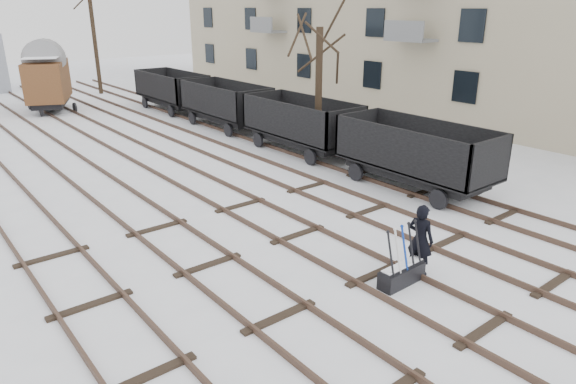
# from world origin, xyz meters

# --- Properties ---
(ground) EXTENTS (120.00, 120.00, 0.00)m
(ground) POSITION_xyz_m (0.00, 0.00, 0.00)
(ground) COLOR white
(ground) RESTS_ON ground
(tracks) EXTENTS (13.90, 52.00, 0.16)m
(tracks) POSITION_xyz_m (-0.00, 13.67, 0.07)
(tracks) COLOR black
(tracks) RESTS_ON ground
(ground_frame) EXTENTS (1.31, 0.44, 1.49)m
(ground_frame) POSITION_xyz_m (0.18, -0.68, 0.28)
(ground_frame) COLOR black
(ground_frame) RESTS_ON ground
(worker) EXTENTS (0.55, 0.73, 1.82)m
(worker) POSITION_xyz_m (0.93, -0.58, 0.91)
(worker) COLOR black
(worker) RESTS_ON ground
(freight_wagon_a) EXTENTS (2.35, 5.87, 2.40)m
(freight_wagon_a) POSITION_xyz_m (6.00, 3.60, 0.92)
(freight_wagon_a) COLOR black
(freight_wagon_a) RESTS_ON ground
(freight_wagon_b) EXTENTS (2.35, 5.87, 2.40)m
(freight_wagon_b) POSITION_xyz_m (6.00, 10.00, 0.92)
(freight_wagon_b) COLOR black
(freight_wagon_b) RESTS_ON ground
(freight_wagon_c) EXTENTS (2.35, 5.87, 2.40)m
(freight_wagon_c) POSITION_xyz_m (6.00, 16.40, 0.92)
(freight_wagon_c) COLOR black
(freight_wagon_c) RESTS_ON ground
(freight_wagon_d) EXTENTS (2.35, 5.87, 2.40)m
(freight_wagon_d) POSITION_xyz_m (6.00, 22.80, 0.92)
(freight_wagon_d) COLOR black
(freight_wagon_d) RESTS_ON ground
(box_van_wagon) EXTENTS (3.95, 5.08, 3.44)m
(box_van_wagon) POSITION_xyz_m (-0.17, 27.38, 2.01)
(box_van_wagon) COLOR black
(box_van_wagon) RESTS_ON ground
(tree_near) EXTENTS (0.30, 0.30, 5.51)m
(tree_near) POSITION_xyz_m (6.10, 8.99, 2.75)
(tree_near) COLOR black
(tree_near) RESTS_ON ground
(tree_far_right) EXTENTS (0.30, 0.30, 8.78)m
(tree_far_right) POSITION_xyz_m (4.78, 32.44, 4.39)
(tree_far_right) COLOR black
(tree_far_right) RESTS_ON ground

